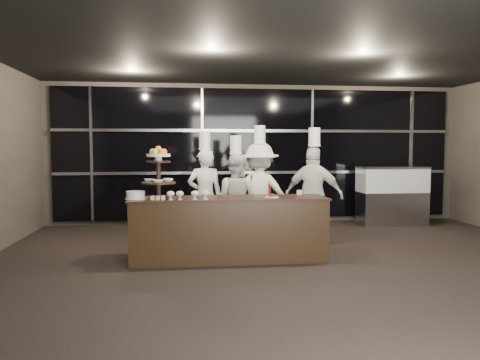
{
  "coord_description": "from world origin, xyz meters",
  "views": [
    {
      "loc": [
        -1.59,
        -5.1,
        1.64
      ],
      "look_at": [
        -0.75,
        1.9,
        1.15
      ],
      "focal_mm": 35.0,
      "sensor_mm": 36.0,
      "label": 1
    }
  ],
  "objects": [
    {
      "name": "pastry_squares",
      "position": [
        -1.95,
        1.44,
        0.95
      ],
      "size": [
        0.2,
        0.13,
        0.05
      ],
      "color": "#EAC872",
      "rests_on": "buffet_counter"
    },
    {
      "name": "room",
      "position": [
        0.0,
        0.0,
        1.5
      ],
      "size": [
        10.0,
        10.0,
        10.0
      ],
      "color": "black",
      "rests_on": "ground"
    },
    {
      "name": "display_case",
      "position": [
        2.78,
        4.3,
        0.69
      ],
      "size": [
        1.41,
        0.62,
        1.24
      ],
      "color": "#A5A5AA",
      "rests_on": "ground"
    },
    {
      "name": "layer_cake",
      "position": [
        -2.27,
        1.55,
        0.97
      ],
      "size": [
        0.3,
        0.3,
        0.11
      ],
      "color": "white",
      "rests_on": "buffet_counter"
    },
    {
      "name": "chef_a",
      "position": [
        -1.24,
        2.84,
        0.84
      ],
      "size": [
        0.6,
        0.41,
        1.91
      ],
      "color": "silver",
      "rests_on": "ground"
    },
    {
      "name": "chef_b",
      "position": [
        -0.74,
        2.64,
        0.78
      ],
      "size": [
        0.93,
        0.86,
        1.84
      ],
      "color": "silver",
      "rests_on": "ground"
    },
    {
      "name": "display_stand",
      "position": [
        -1.95,
        1.6,
        1.34
      ],
      "size": [
        0.48,
        0.48,
        0.74
      ],
      "color": "black",
      "rests_on": "buffet_counter"
    },
    {
      "name": "compotes",
      "position": [
        -1.54,
        1.38,
        1.0
      ],
      "size": [
        0.59,
        0.11,
        0.12
      ],
      "color": "silver",
      "rests_on": "buffet_counter"
    },
    {
      "name": "chef_d",
      "position": [
        0.56,
        2.49,
        0.85
      ],
      "size": [
        1.06,
        0.81,
        1.97
      ],
      "color": "white",
      "rests_on": "ground"
    },
    {
      "name": "buffet_counter",
      "position": [
        -0.95,
        1.6,
        0.47
      ],
      "size": [
        2.84,
        0.74,
        0.92
      ],
      "color": "black",
      "rests_on": "ground"
    },
    {
      "name": "chef_c",
      "position": [
        -0.31,
        2.76,
        0.87
      ],
      "size": [
        1.23,
        0.88,
        2.01
      ],
      "color": "silver",
      "rests_on": "ground"
    },
    {
      "name": "window_wall",
      "position": [
        0.0,
        4.94,
        1.5
      ],
      "size": [
        8.6,
        0.1,
        2.8
      ],
      "color": "black",
      "rests_on": "ground"
    },
    {
      "name": "small_plate",
      "position": [
        -0.33,
        1.5,
        0.94
      ],
      "size": [
        0.2,
        0.2,
        0.05
      ],
      "color": "white",
      "rests_on": "buffet_counter"
    },
    {
      "name": "chef_cup",
      "position": [
        0.16,
        1.85,
        0.96
      ],
      "size": [
        0.08,
        0.08,
        0.07
      ],
      "primitive_type": "cylinder",
      "color": "white",
      "rests_on": "buffet_counter"
    }
  ]
}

